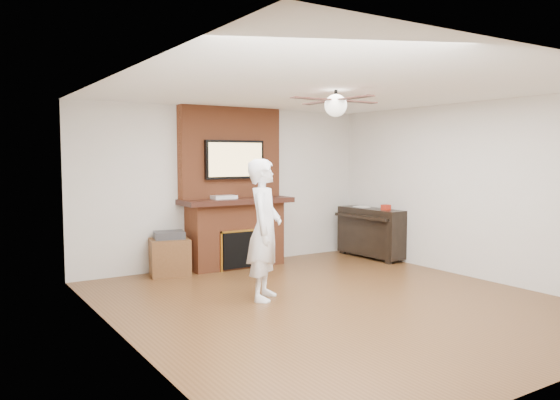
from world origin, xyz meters
TOP-DOWN VIEW (x-y plane):
  - room_shell at (0.00, 0.00)m, footprint 5.36×5.86m
  - fireplace at (0.00, 2.55)m, footprint 1.78×0.64m
  - tv at (0.00, 2.50)m, footprint 1.00×0.08m
  - ceiling_fan at (-0.00, 0.00)m, footprint 1.21×1.21m
  - person at (-0.62, 0.57)m, footprint 0.73×0.74m
  - side_table at (-1.10, 2.48)m, footprint 0.67×0.67m
  - piano at (2.29, 1.90)m, footprint 0.54×1.31m
  - cable_box at (-0.22, 2.45)m, footprint 0.37×0.22m
  - candle_orange at (-0.17, 2.39)m, footprint 0.07×0.07m
  - candle_green at (-0.02, 2.30)m, footprint 0.07×0.07m
  - candle_cream at (0.02, 2.37)m, footprint 0.09×0.09m
  - candle_blue at (0.24, 2.30)m, footprint 0.06×0.06m
  - candle_blue_extra at (-0.03, 2.30)m, footprint 0.06×0.06m

SIDE VIEW (x-z plane):
  - candle_green at x=-0.02m, z-range 0.00..0.08m
  - candle_blue at x=0.24m, z-range 0.00..0.09m
  - candle_blue_extra at x=-0.03m, z-range 0.00..0.09m
  - candle_cream at x=0.02m, z-range 0.00..0.11m
  - candle_orange at x=-0.17m, z-range 0.00..0.12m
  - side_table at x=-1.10m, z-range -0.03..0.61m
  - piano at x=2.29m, z-range -0.01..0.92m
  - person at x=-0.62m, z-range 0.00..1.70m
  - fireplace at x=0.00m, z-range -0.25..2.25m
  - cable_box at x=-0.22m, z-range 1.08..1.13m
  - room_shell at x=0.00m, z-range -0.18..2.68m
  - tv at x=0.00m, z-range 1.38..1.98m
  - ceiling_fan at x=0.00m, z-range 2.18..2.49m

